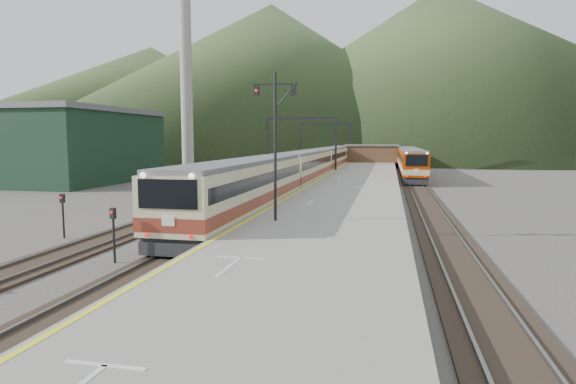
# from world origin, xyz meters

# --- Properties ---
(track_main) EXTENTS (2.60, 200.00, 0.23)m
(track_main) POSITION_xyz_m (0.00, 40.00, 0.07)
(track_main) COLOR black
(track_main) RESTS_ON ground
(track_far) EXTENTS (2.60, 200.00, 0.23)m
(track_far) POSITION_xyz_m (-5.00, 40.00, 0.07)
(track_far) COLOR black
(track_far) RESTS_ON ground
(track_second) EXTENTS (2.60, 200.00, 0.23)m
(track_second) POSITION_xyz_m (11.50, 40.00, 0.07)
(track_second) COLOR black
(track_second) RESTS_ON ground
(platform) EXTENTS (8.00, 100.00, 1.00)m
(platform) POSITION_xyz_m (5.60, 38.00, 0.50)
(platform) COLOR gray
(platform) RESTS_ON ground
(gantry_near) EXTENTS (9.55, 0.25, 8.00)m
(gantry_near) POSITION_xyz_m (-2.85, 55.00, 5.59)
(gantry_near) COLOR black
(gantry_near) RESTS_ON ground
(gantry_far) EXTENTS (9.55, 0.25, 8.00)m
(gantry_far) POSITION_xyz_m (-2.85, 80.00, 5.59)
(gantry_far) COLOR black
(gantry_far) RESTS_ON ground
(warehouse) EXTENTS (14.50, 20.50, 8.60)m
(warehouse) POSITION_xyz_m (-28.00, 42.00, 4.32)
(warehouse) COLOR #14311D
(warehouse) RESTS_ON ground
(smokestack) EXTENTS (1.80, 1.80, 30.00)m
(smokestack) POSITION_xyz_m (-22.00, 62.00, 15.00)
(smokestack) COLOR #9E998E
(smokestack) RESTS_ON ground
(station_shed) EXTENTS (9.40, 4.40, 3.10)m
(station_shed) POSITION_xyz_m (5.60, 78.00, 2.57)
(station_shed) COLOR brown
(station_shed) RESTS_ON platform
(hill_a) EXTENTS (180.00, 180.00, 60.00)m
(hill_a) POSITION_xyz_m (-40.00, 190.00, 30.00)
(hill_a) COLOR #2E451E
(hill_a) RESTS_ON ground
(hill_b) EXTENTS (220.00, 220.00, 75.00)m
(hill_b) POSITION_xyz_m (30.00, 230.00, 37.50)
(hill_b) COLOR #2E451E
(hill_b) RESTS_ON ground
(hill_d) EXTENTS (200.00, 200.00, 55.00)m
(hill_d) POSITION_xyz_m (-120.00, 240.00, 27.50)
(hill_d) COLOR #2E451E
(hill_d) RESTS_ON ground
(main_train) EXTENTS (3.12, 85.29, 3.80)m
(main_train) POSITION_xyz_m (0.00, 52.28, 2.13)
(main_train) COLOR #C9C28D
(main_train) RESTS_ON track_main
(second_train) EXTENTS (2.73, 37.22, 3.33)m
(second_train) POSITION_xyz_m (11.50, 62.37, 1.90)
(second_train) COLOR #AA2F00
(second_train) RESTS_ON track_second
(signal_mast) EXTENTS (2.20, 0.32, 7.27)m
(signal_mast) POSITION_xyz_m (3.21, 14.84, 5.42)
(signal_mast) COLOR black
(signal_mast) RESTS_ON platform
(short_signal_a) EXTENTS (0.25, 0.21, 2.27)m
(short_signal_a) POSITION_xyz_m (-2.18, 9.17, 1.46)
(short_signal_a) COLOR black
(short_signal_a) RESTS_ON ground
(short_signal_b) EXTENTS (0.24, 0.19, 2.27)m
(short_signal_b) POSITION_xyz_m (-2.29, 34.67, 1.46)
(short_signal_b) COLOR black
(short_signal_b) RESTS_ON ground
(short_signal_c) EXTENTS (0.23, 0.18, 2.27)m
(short_signal_c) POSITION_xyz_m (-7.44, 13.07, 1.46)
(short_signal_c) COLOR black
(short_signal_c) RESTS_ON ground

